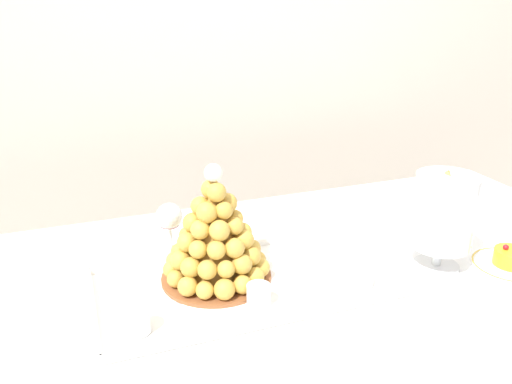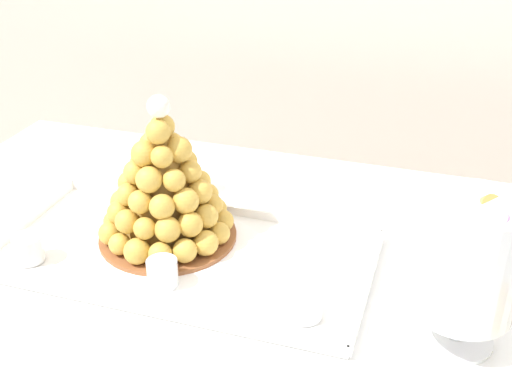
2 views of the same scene
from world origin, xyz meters
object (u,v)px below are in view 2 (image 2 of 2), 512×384
at_px(dessert_cup_left, 29,249).
at_px(dessert_cup_mid_left, 163,274).
at_px(serving_tray, 184,256).
at_px(wine_glass, 168,152).
at_px(dessert_cup_centre, 304,304).
at_px(macaron_goblet, 470,260).
at_px(croquembouche, 165,187).

height_order(dessert_cup_left, dessert_cup_mid_left, same).
distance_m(serving_tray, dessert_cup_left, 0.27).
bearing_deg(wine_glass, dessert_cup_centre, -40.18).
bearing_deg(dessert_cup_left, serving_tray, 20.86).
height_order(dessert_cup_mid_left, macaron_goblet, macaron_goblet).
bearing_deg(serving_tray, wine_glass, 119.93).
distance_m(serving_tray, wine_glass, 0.26).
xyz_separation_m(serving_tray, croquembouche, (-0.05, 0.05, 0.11)).
bearing_deg(wine_glass, macaron_goblet, -25.82).
bearing_deg(macaron_goblet, dessert_cup_centre, -174.21).
bearing_deg(dessert_cup_centre, croquembouche, 154.17).
height_order(croquembouche, dessert_cup_left, croquembouche).
distance_m(serving_tray, macaron_goblet, 0.49).
bearing_deg(serving_tray, macaron_goblet, -9.01).
height_order(dessert_cup_left, macaron_goblet, macaron_goblet).
bearing_deg(dessert_cup_left, croquembouche, 35.20).
relative_size(dessert_cup_mid_left, wine_glass, 0.37).
xyz_separation_m(dessert_cup_mid_left, macaron_goblet, (0.47, 0.02, 0.12)).
bearing_deg(dessert_cup_mid_left, macaron_goblet, 1.93).
height_order(serving_tray, dessert_cup_mid_left, dessert_cup_mid_left).
relative_size(dessert_cup_centre, wine_glass, 0.40).
bearing_deg(dessert_cup_centre, dessert_cup_mid_left, 178.30).
relative_size(dessert_cup_centre, macaron_goblet, 0.22).
relative_size(serving_tray, dessert_cup_left, 12.77).
xyz_separation_m(dessert_cup_centre, wine_glass, (-0.37, 0.31, 0.07)).
bearing_deg(macaron_goblet, croquembouche, 167.04).
distance_m(dessert_cup_left, dessert_cup_mid_left, 0.25).
distance_m(dessert_cup_centre, wine_glass, 0.48).
bearing_deg(dessert_cup_mid_left, dessert_cup_centre, -1.70).
relative_size(dessert_cup_mid_left, dessert_cup_centre, 0.92).
xyz_separation_m(dessert_cup_left, dessert_cup_centre, (0.49, -0.00, 0.00)).
relative_size(dessert_cup_left, dessert_cup_centre, 0.93).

